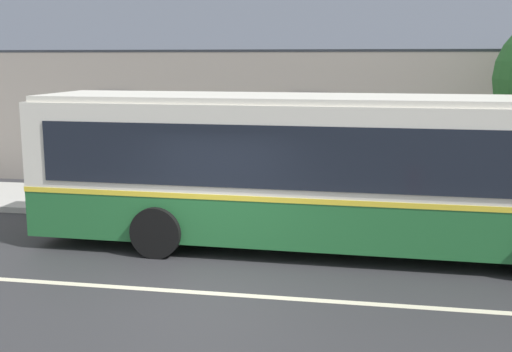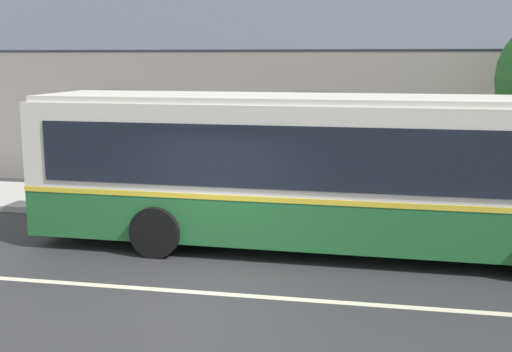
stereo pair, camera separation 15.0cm
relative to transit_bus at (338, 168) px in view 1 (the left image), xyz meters
name	(u,v)px [view 1 (the left image)]	position (x,y,z in m)	size (l,w,h in m)	color
ground_plane	(195,292)	(-2.15, -2.90, -1.66)	(300.00, 300.00, 0.00)	#2D2D30
sidewalk_far	(259,207)	(-2.15, 3.10, -1.59)	(60.00, 3.00, 0.15)	#ADAAA3
lane_divider_stripe	(195,292)	(-2.15, -2.90, -1.66)	(60.00, 0.16, 0.01)	beige
community_building	(245,104)	(-4.14, 11.10, 0.47)	(25.90, 10.61, 7.39)	gray
transit_bus	(338,168)	(0.00, 0.00, 0.00)	(12.32, 2.92, 3.08)	#236633
bench_by_building	(92,185)	(-6.48, 2.67, -1.09)	(1.77, 0.51, 0.94)	#4C4C4C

